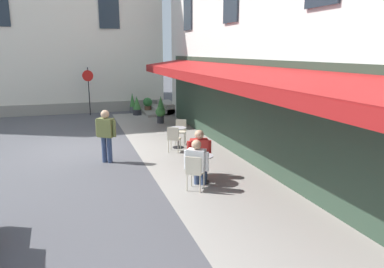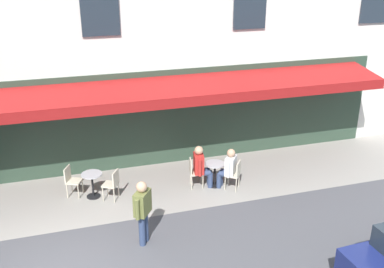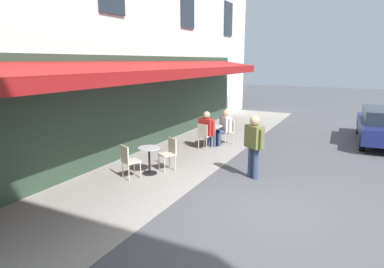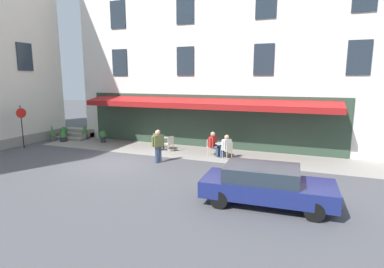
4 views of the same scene
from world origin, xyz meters
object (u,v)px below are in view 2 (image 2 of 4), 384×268
at_px(cafe_chair_cream_facing_street, 113,182).
at_px(seated_patron_in_red, 201,165).
at_px(cafe_chair_cream_corner_right, 71,179).
at_px(seated_companion_in_white, 228,167).
at_px(walking_pedestrian_in_olive, 143,208).
at_px(cafe_table_near_entrance, 92,182).
at_px(cafe_chair_cream_by_window, 194,170).
at_px(cafe_chair_cream_corner_left, 235,173).
at_px(cafe_table_mid_terrace, 215,171).

bearing_deg(cafe_chair_cream_facing_street, seated_patron_in_red, -179.77).
height_order(cafe_chair_cream_corner_right, seated_companion_in_white, seated_companion_in_white).
distance_m(seated_patron_in_red, walking_pedestrian_in_olive, 3.21).
distance_m(cafe_chair_cream_corner_right, seated_patron_in_red, 3.81).
bearing_deg(cafe_chair_cream_facing_street, cafe_table_near_entrance, -29.85).
bearing_deg(cafe_chair_cream_by_window, cafe_chair_cream_corner_left, 156.43).
relative_size(cafe_chair_cream_facing_street, cafe_chair_cream_corner_left, 1.00).
xyz_separation_m(cafe_table_near_entrance, seated_companion_in_white, (-3.94, 0.63, 0.20)).
distance_m(cafe_chair_cream_corner_left, seated_companion_in_white, 0.26).
bearing_deg(cafe_chair_cream_corner_right, cafe_chair_cream_facing_street, 152.71).
relative_size(cafe_table_near_entrance, walking_pedestrian_in_olive, 0.45).
distance_m(cafe_chair_cream_facing_street, cafe_chair_cream_by_window, 2.43).
bearing_deg(seated_patron_in_red, walking_pedestrian_in_olive, 46.30).
relative_size(cafe_chair_cream_corner_left, cafe_chair_cream_by_window, 1.00).
bearing_deg(cafe_chair_cream_corner_left, seated_companion_in_white, -36.88).
distance_m(cafe_chair_cream_by_window, walking_pedestrian_in_olive, 3.11).
relative_size(cafe_table_mid_terrace, cafe_chair_cream_by_window, 0.82).
relative_size(seated_companion_in_white, walking_pedestrian_in_olive, 0.77).
bearing_deg(cafe_chair_cream_facing_street, cafe_chair_cream_corner_right, -27.29).
height_order(cafe_chair_cream_facing_street, cafe_chair_cream_corner_right, same).
relative_size(cafe_chair_cream_facing_street, cafe_chair_cream_corner_right, 1.00).
height_order(seated_patron_in_red, seated_companion_in_white, seated_patron_in_red).
bearing_deg(cafe_chair_cream_corner_right, walking_pedestrian_in_olive, 118.46).
height_order(seated_patron_in_red, walking_pedestrian_in_olive, walking_pedestrian_in_olive).
relative_size(cafe_chair_cream_facing_street, seated_patron_in_red, 0.68).
bearing_deg(cafe_table_near_entrance, cafe_table_mid_terrace, 174.01).
height_order(cafe_chair_cream_facing_street, walking_pedestrian_in_olive, walking_pedestrian_in_olive).
bearing_deg(cafe_chair_cream_by_window, cafe_table_mid_terrace, 169.73).
relative_size(cafe_chair_cream_corner_right, cafe_chair_cream_by_window, 1.00).
bearing_deg(cafe_chair_cream_by_window, cafe_chair_cream_facing_street, 1.16).
height_order(cafe_table_near_entrance, seated_companion_in_white, seated_companion_in_white).
distance_m(cafe_chair_cream_facing_street, cafe_chair_cream_corner_right, 1.26).
xyz_separation_m(cafe_chair_cream_corner_right, walking_pedestrian_in_olive, (-1.56, 2.88, 0.43)).
bearing_deg(seated_companion_in_white, walking_pedestrian_in_olive, 33.93).
height_order(cafe_table_near_entrance, walking_pedestrian_in_olive, walking_pedestrian_in_olive).
bearing_deg(walking_pedestrian_in_olive, seated_patron_in_red, -133.70).
relative_size(cafe_chair_cream_corner_right, cafe_table_mid_terrace, 1.21).
xyz_separation_m(cafe_table_near_entrance, walking_pedestrian_in_olive, (-0.99, 2.61, 0.48)).
distance_m(cafe_chair_cream_corner_left, walking_pedestrian_in_olive, 3.66).
distance_m(cafe_table_mid_terrace, seated_companion_in_white, 0.46).
bearing_deg(seated_companion_in_white, cafe_chair_cream_corner_right, -11.20).
distance_m(cafe_table_near_entrance, cafe_chair_cream_corner_left, 4.18).
distance_m(cafe_chair_cream_by_window, seated_companion_in_white, 1.03).
xyz_separation_m(cafe_table_mid_terrace, cafe_chair_cream_by_window, (0.62, -0.11, 0.06)).
bearing_deg(seated_companion_in_white, cafe_table_mid_terrace, -36.88).
bearing_deg(cafe_table_near_entrance, cafe_chair_cream_corner_left, 169.55).
distance_m(cafe_chair_cream_by_window, seated_patron_in_red, 0.27).
height_order(cafe_chair_cream_facing_street, seated_patron_in_red, seated_patron_in_red).
bearing_deg(cafe_chair_cream_facing_street, walking_pedestrian_in_olive, 100.77).
bearing_deg(seated_companion_in_white, cafe_table_near_entrance, -9.08).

